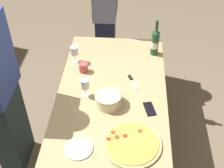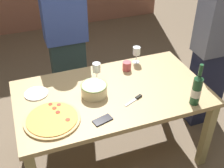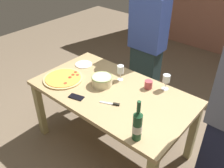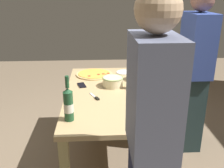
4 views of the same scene
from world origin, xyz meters
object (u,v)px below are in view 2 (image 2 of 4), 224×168
side_plate (36,93)px  serving_bowl (94,89)px  wine_bottle (197,89)px  wine_glass_near_pizza (97,69)px  person_host (66,37)px  person_guest_left (215,48)px  wine_glass_by_bottle (137,51)px  pizza_knife (136,99)px  cell_phone (103,120)px  cup_amber (127,66)px  pizza (52,119)px  dining_table (112,100)px

side_plate → serving_bowl: bearing=-20.8°
wine_bottle → wine_glass_near_pizza: size_ratio=2.12×
person_host → person_guest_left: size_ratio=1.00×
wine_glass_near_pizza → wine_glass_by_bottle: bearing=19.5°
pizza_knife → person_guest_left: bearing=18.1°
pizza_knife → side_plate: bearing=154.8°
side_plate → person_guest_left: size_ratio=0.11×
serving_bowl → side_plate: serving_bowl is taller
person_guest_left → wine_glass_near_pizza: bearing=-10.8°
side_plate → cell_phone: same height
cup_amber → cell_phone: cup_amber is taller
pizza → wine_glass_by_bottle: (0.92, 0.55, 0.11)m
cup_amber → person_guest_left: size_ratio=0.05×
wine_glass_near_pizza → person_guest_left: size_ratio=0.10×
cell_phone → side_plate: bearing=24.9°
serving_bowl → side_plate: size_ratio=1.11×
side_plate → person_guest_left: 1.70m
pizza → wine_bottle: 1.11m
cup_amber → pizza_knife: 0.45m
side_plate → dining_table: bearing=-17.4°
wine_glass_by_bottle → person_guest_left: bearing=-17.0°
wine_bottle → pizza_knife: bearing=154.3°
serving_bowl → person_host: bearing=92.3°
wine_bottle → wine_glass_near_pizza: 0.85m
dining_table → serving_bowl: size_ratio=7.36×
dining_table → side_plate: size_ratio=8.18×
person_guest_left → cup_amber: bearing=-15.9°
wine_bottle → side_plate: 1.29m
cup_amber → person_host: (-0.43, 0.61, 0.08)m
wine_glass_by_bottle → pizza_knife: size_ratio=0.90×
wine_glass_near_pizza → wine_glass_by_bottle: wine_glass_near_pizza is taller
pizza_knife → cup_amber: bearing=76.7°
person_guest_left → dining_table: bearing=-0.0°
dining_table → pizza: (-0.53, -0.18, 0.10)m
wine_glass_by_bottle → pizza: bearing=-149.2°
person_host → person_guest_left: bearing=48.6°
wine_glass_near_pizza → dining_table: bearing=-73.0°
serving_bowl → wine_glass_by_bottle: 0.64m
dining_table → pizza_knife: bearing=-48.6°
wine_glass_near_pizza → pizza_knife: 0.44m
serving_bowl → wine_glass_near_pizza: bearing=66.4°
dining_table → person_guest_left: bearing=7.8°
wine_glass_by_bottle → cell_phone: bearing=-130.1°
pizza → person_guest_left: (1.63, 0.33, 0.12)m
side_plate → pizza_knife: 0.82m
pizza_knife → serving_bowl: bearing=148.5°
wine_glass_near_pizza → cup_amber: 0.33m
serving_bowl → person_guest_left: 1.26m
dining_table → wine_glass_by_bottle: 0.57m
pizza → cup_amber: cup_amber is taller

